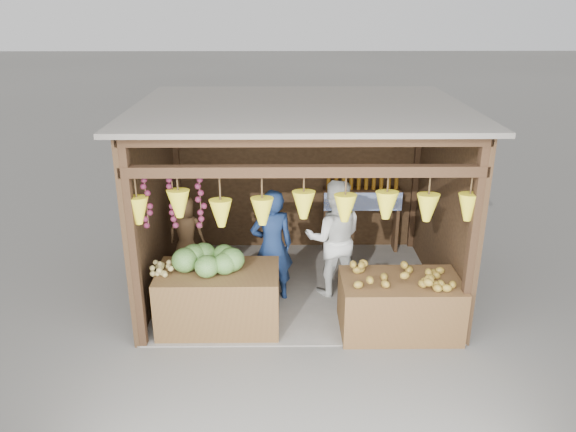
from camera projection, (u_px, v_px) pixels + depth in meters
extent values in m
plane|color=#514F49|center=(299.00, 287.00, 8.20)|extent=(80.00, 80.00, 0.00)
cube|color=slate|center=(299.00, 287.00, 8.19)|extent=(4.00, 3.00, 0.02)
cube|color=black|center=(297.00, 173.00, 9.13)|extent=(4.00, 0.06, 2.60)
cube|color=black|center=(154.00, 204.00, 7.71)|extent=(0.06, 3.00, 2.60)
cube|color=black|center=(444.00, 203.00, 7.75)|extent=(0.06, 3.00, 2.60)
cube|color=#605B54|center=(300.00, 107.00, 7.25)|extent=(4.30, 3.30, 0.06)
cube|color=black|center=(133.00, 248.00, 6.37)|extent=(0.11, 0.11, 2.60)
cube|color=black|center=(473.00, 246.00, 6.40)|extent=(0.11, 0.11, 2.60)
cube|color=black|center=(177.00, 174.00, 9.05)|extent=(0.11, 0.11, 2.60)
cube|color=black|center=(416.00, 173.00, 9.09)|extent=(0.11, 0.11, 2.60)
cube|color=black|center=(304.00, 171.00, 6.06)|extent=(4.00, 0.12, 0.12)
cube|color=black|center=(304.00, 140.00, 5.94)|extent=(4.00, 0.12, 0.12)
cube|color=#382314|center=(362.00, 191.00, 9.04)|extent=(1.25, 0.30, 0.05)
cube|color=#382314|center=(325.00, 221.00, 9.22)|extent=(0.05, 0.28, 1.05)
cube|color=#382314|center=(396.00, 221.00, 9.24)|extent=(0.05, 0.28, 1.05)
cube|color=blue|center=(363.00, 202.00, 8.94)|extent=(1.25, 0.02, 0.30)
cube|color=#4D3119|center=(219.00, 299.00, 7.10)|extent=(1.51, 0.85, 0.79)
cube|color=#53381B|center=(399.00, 305.00, 7.02)|extent=(1.47, 0.85, 0.71)
cube|color=black|center=(189.00, 277.00, 8.15)|extent=(0.35, 0.35, 0.33)
imported|color=navy|center=(272.00, 246.00, 7.60)|extent=(0.67, 0.53, 1.62)
imported|color=white|center=(334.00, 238.00, 7.77)|extent=(0.82, 0.65, 1.69)
imported|color=#523821|center=(186.00, 233.00, 7.90)|extent=(0.57, 0.43, 1.07)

